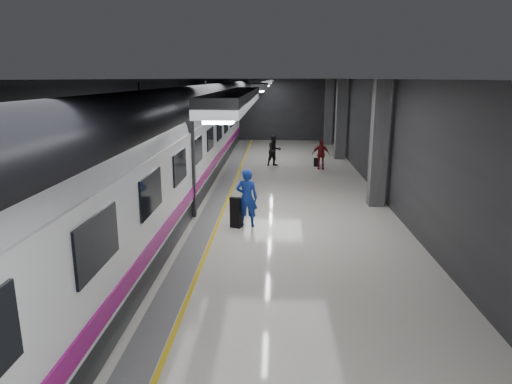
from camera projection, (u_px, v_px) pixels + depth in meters
ground at (248, 220)px, 15.03m from camera, size 40.00×40.00×0.00m
platform_hall at (241, 109)px, 15.11m from camera, size 10.02×40.02×4.51m
train at (148, 157)px, 14.67m from camera, size 3.05×38.00×4.05m
traveler_main at (247, 198)px, 14.17m from camera, size 0.70×0.48×1.84m
suitcase_main at (236, 219)px, 14.21m from camera, size 0.40×0.33×0.56m
shoulder_bag at (235, 204)px, 14.07m from camera, size 0.34×0.25×0.41m
traveler_far_a at (274, 151)px, 24.05m from camera, size 1.00×0.94×1.64m
traveler_far_b at (321, 154)px, 23.25m from camera, size 0.91×0.42×1.52m
suitcase_far at (317, 162)px, 24.07m from camera, size 0.33×0.23×0.45m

